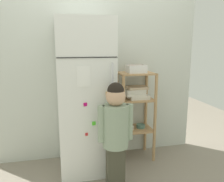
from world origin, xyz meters
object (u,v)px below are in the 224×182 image
object	(u,v)px
refrigerator	(85,97)
pantry_shelf_unit	(136,104)
fruit_bin	(137,69)
child_standing	(116,126)

from	to	relation	value
refrigerator	pantry_shelf_unit	world-z (taller)	refrigerator
pantry_shelf_unit	fruit_bin	world-z (taller)	fruit_bin
refrigerator	child_standing	xyz separation A→B (m)	(0.24, -0.44, -0.19)
refrigerator	fruit_bin	xyz separation A→B (m)	(0.62, 0.10, 0.28)
pantry_shelf_unit	fruit_bin	distance (m)	0.42
refrigerator	pantry_shelf_unit	xyz separation A→B (m)	(0.62, 0.12, -0.14)
refrigerator	pantry_shelf_unit	distance (m)	0.65
child_standing	fruit_bin	world-z (taller)	fruit_bin
refrigerator	fruit_bin	distance (m)	0.69
pantry_shelf_unit	fruit_bin	size ratio (longest dim) A/B	4.99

